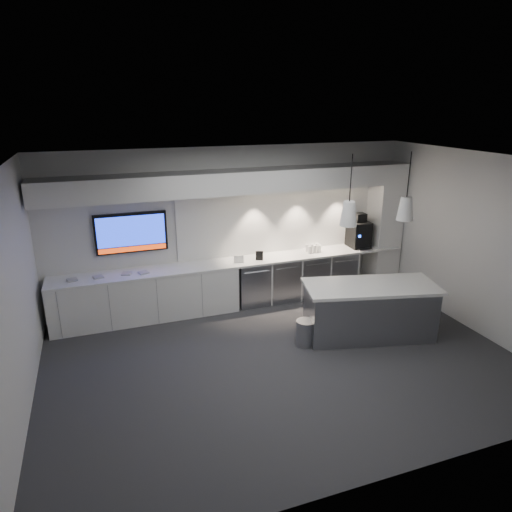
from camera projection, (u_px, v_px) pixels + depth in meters
name	position (u px, v px, depth m)	size (l,w,h in m)	color
floor	(282.00, 360.00, 6.97)	(7.00, 7.00, 0.00)	#313133
ceiling	(287.00, 162.00, 6.01)	(7.00, 7.00, 0.00)	black
wall_back	(233.00, 226.00, 8.72)	(7.00, 7.00, 0.00)	silver
wall_front	(389.00, 355.00, 4.26)	(7.00, 7.00, 0.00)	silver
wall_left	(11.00, 303.00, 5.38)	(7.00, 7.00, 0.00)	silver
wall_right	(477.00, 244.00, 7.61)	(7.00, 7.00, 0.00)	silver
back_counter	(239.00, 262.00, 8.63)	(6.80, 0.65, 0.04)	white
left_base_cabinets	(147.00, 296.00, 8.22)	(3.30, 0.63, 0.86)	white
fridge_unit_a	(251.00, 282.00, 8.86)	(0.60, 0.61, 0.85)	gray
fridge_unit_b	(281.00, 278.00, 9.06)	(0.60, 0.61, 0.85)	gray
fridge_unit_c	(310.00, 275.00, 9.26)	(0.60, 0.61, 0.85)	gray
fridge_unit_d	(337.00, 271.00, 9.46)	(0.60, 0.61, 0.85)	gray
backsplash	(291.00, 219.00, 9.07)	(4.60, 0.03, 1.30)	white
soffit	(237.00, 181.00, 8.17)	(6.90, 0.60, 0.40)	white
column	(384.00, 226.00, 9.54)	(0.55, 0.55, 2.60)	white
wall_tv	(131.00, 233.00, 8.05)	(1.25, 0.07, 0.72)	black
island	(369.00, 310.00, 7.59)	(2.32, 1.40, 0.92)	gray
bin	(305.00, 333.00, 7.36)	(0.30, 0.30, 0.43)	gray
coffee_machine	(359.00, 233.00, 9.39)	(0.41, 0.57, 0.71)	black
sign_black	(259.00, 256.00, 8.64)	(0.14, 0.02, 0.18)	black
sign_white	(239.00, 259.00, 8.50)	(0.18, 0.02, 0.14)	white
cup_cluster	(313.00, 248.00, 9.10)	(0.29, 0.18, 0.15)	white
tray_a	(72.00, 280.00, 7.67)	(0.16, 0.16, 0.03)	#A7A7A7
tray_b	(98.00, 277.00, 7.79)	(0.16, 0.16, 0.03)	#A7A7A7
tray_c	(127.00, 274.00, 7.95)	(0.16, 0.16, 0.03)	#A7A7A7
tray_d	(143.00, 273.00, 7.99)	(0.16, 0.16, 0.03)	#A7A7A7
pendant_left	(349.00, 213.00, 6.88)	(0.26, 0.26, 1.08)	white
pendant_right	(406.00, 208.00, 7.21)	(0.26, 0.26, 1.08)	white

